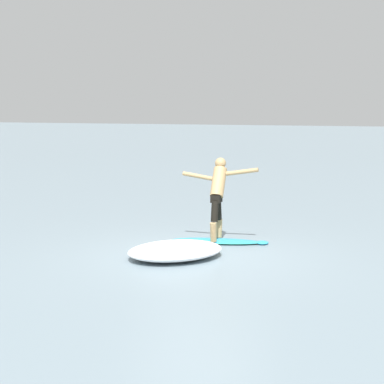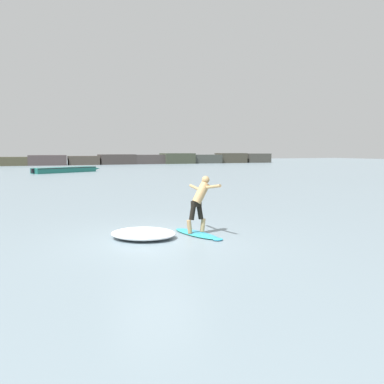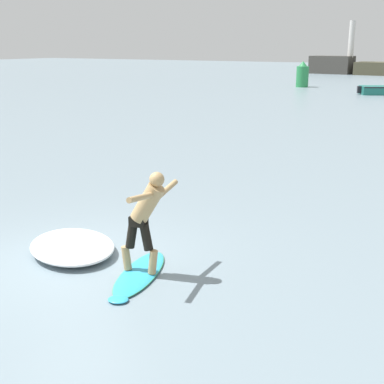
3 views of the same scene
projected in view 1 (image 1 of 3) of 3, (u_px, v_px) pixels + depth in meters
The scene contains 4 objects.
ground_plane at pixel (198, 256), 12.26m from camera, with size 200.00×200.00×0.00m, color gray.
surfboard at pixel (218, 241), 13.47m from camera, with size 1.10×2.09×0.20m.
surfer at pixel (218, 191), 13.47m from camera, with size 0.81×1.65×1.71m.
wave_foam_at_tail at pixel (175, 250), 12.09m from camera, with size 2.36×2.20×0.27m.
Camera 1 is at (-10.85, -5.15, 2.77)m, focal length 60.00 mm.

